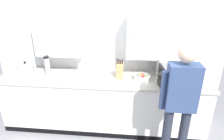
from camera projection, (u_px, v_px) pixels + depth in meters
back_wall_tiled at (105, 42)px, 3.15m from camera, size 3.89×0.44×2.69m
counter_unit at (103, 102)px, 3.20m from camera, size 3.28×0.71×0.91m
microwave_oven at (173, 69)px, 2.89m from camera, size 0.53×0.77×0.34m
wooden_spoon at (83, 76)px, 3.03m from camera, size 0.19×0.20×0.02m
thermos_flask at (47, 66)px, 3.02m from camera, size 0.08×0.08×0.33m
fruit_bowl at (142, 77)px, 2.93m from camera, size 0.25×0.25×0.10m
knife_block at (120, 70)px, 2.96m from camera, size 0.11×0.15×0.32m
stock_pot at (26, 69)px, 3.11m from camera, size 0.36×0.27×0.21m
person_figure at (180, 101)px, 2.19m from camera, size 0.44×0.61×1.68m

